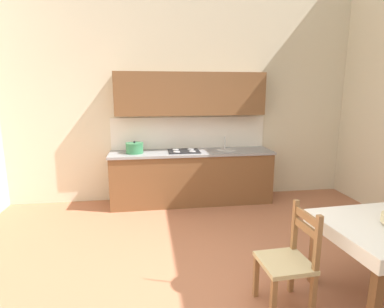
% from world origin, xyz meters
% --- Properties ---
extents(ground_plane, '(6.56, 6.15, 0.10)m').
position_xyz_m(ground_plane, '(0.00, 0.00, -0.05)').
color(ground_plane, '#AD6B4C').
extents(wall_back, '(6.56, 0.12, 4.23)m').
position_xyz_m(wall_back, '(0.00, 2.83, 2.12)').
color(wall_back, beige).
rests_on(wall_back, ground_plane).
extents(kitchen_cabinetry, '(2.74, 0.63, 2.20)m').
position_xyz_m(kitchen_cabinetry, '(0.09, 2.50, 0.86)').
color(kitchen_cabinetry, brown).
rests_on(kitchen_cabinetry, ground_plane).
extents(dining_chair_tv_side, '(0.44, 0.44, 0.93)m').
position_xyz_m(dining_chair_tv_side, '(0.56, -0.28, 0.44)').
color(dining_chair_tv_side, '#D1BC89').
rests_on(dining_chair_tv_side, ground_plane).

